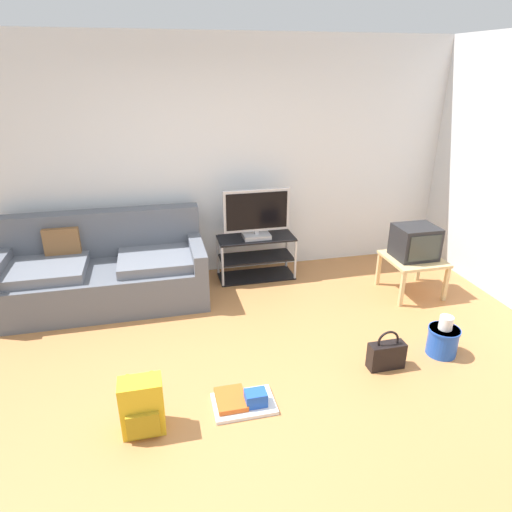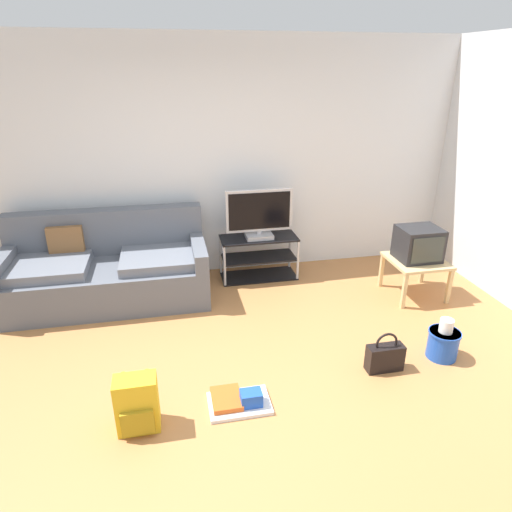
{
  "view_description": "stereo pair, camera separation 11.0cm",
  "coord_description": "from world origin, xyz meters",
  "px_view_note": "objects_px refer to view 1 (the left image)",
  "views": [
    {
      "loc": [
        -0.56,
        -2.68,
        2.36
      ],
      "look_at": [
        0.32,
        1.04,
        0.73
      ],
      "focal_mm": 31.32,
      "sensor_mm": 36.0,
      "label": 1
    },
    {
      "loc": [
        -0.45,
        -2.7,
        2.36
      ],
      "look_at": [
        0.32,
        1.04,
        0.73
      ],
      "focal_mm": 31.32,
      "sensor_mm": 36.0,
      "label": 2
    }
  ],
  "objects_px": {
    "couch": "(104,272)",
    "flat_tv": "(257,215)",
    "floor_tray": "(243,401)",
    "side_table": "(413,262)",
    "cleaning_bucket": "(443,339)",
    "backpack": "(142,407)",
    "handbag": "(386,354)",
    "crt_tv": "(415,242)",
    "tv_stand": "(256,257)"
  },
  "relations": [
    {
      "from": "tv_stand",
      "to": "side_table",
      "type": "bearing_deg",
      "value": -26.17
    },
    {
      "from": "tv_stand",
      "to": "couch",
      "type": "bearing_deg",
      "value": -173.5
    },
    {
      "from": "couch",
      "to": "side_table",
      "type": "relative_size",
      "value": 3.61
    },
    {
      "from": "backpack",
      "to": "cleaning_bucket",
      "type": "xyz_separation_m",
      "value": [
        2.57,
        0.33,
        -0.05
      ]
    },
    {
      "from": "flat_tv",
      "to": "cleaning_bucket",
      "type": "bearing_deg",
      "value": -56.68
    },
    {
      "from": "tv_stand",
      "to": "floor_tray",
      "type": "relative_size",
      "value": 1.94
    },
    {
      "from": "crt_tv",
      "to": "flat_tv",
      "type": "bearing_deg",
      "value": 154.96
    },
    {
      "from": "backpack",
      "to": "handbag",
      "type": "relative_size",
      "value": 1.17
    },
    {
      "from": "cleaning_bucket",
      "to": "floor_tray",
      "type": "relative_size",
      "value": 0.81
    },
    {
      "from": "side_table",
      "to": "floor_tray",
      "type": "relative_size",
      "value": 1.25
    },
    {
      "from": "couch",
      "to": "flat_tv",
      "type": "height_order",
      "value": "flat_tv"
    },
    {
      "from": "couch",
      "to": "cleaning_bucket",
      "type": "xyz_separation_m",
      "value": [
        2.95,
        -1.71,
        -0.18
      ]
    },
    {
      "from": "couch",
      "to": "floor_tray",
      "type": "bearing_deg",
      "value": -60.66
    },
    {
      "from": "couch",
      "to": "backpack",
      "type": "xyz_separation_m",
      "value": [
        0.38,
        -2.04,
        -0.13
      ]
    },
    {
      "from": "crt_tv",
      "to": "handbag",
      "type": "distance_m",
      "value": 1.6
    },
    {
      "from": "side_table",
      "to": "backpack",
      "type": "relative_size",
      "value": 1.39
    },
    {
      "from": "floor_tray",
      "to": "cleaning_bucket",
      "type": "bearing_deg",
      "value": 7.7
    },
    {
      "from": "side_table",
      "to": "cleaning_bucket",
      "type": "bearing_deg",
      "value": -107.52
    },
    {
      "from": "backpack",
      "to": "tv_stand",
      "type": "bearing_deg",
      "value": 33.14
    },
    {
      "from": "tv_stand",
      "to": "floor_tray",
      "type": "xyz_separation_m",
      "value": [
        -0.61,
        -2.16,
        -0.21
      ]
    },
    {
      "from": "backpack",
      "to": "floor_tray",
      "type": "relative_size",
      "value": 0.9
    },
    {
      "from": "handbag",
      "to": "floor_tray",
      "type": "relative_size",
      "value": 0.77
    },
    {
      "from": "flat_tv",
      "to": "crt_tv",
      "type": "relative_size",
      "value": 1.77
    },
    {
      "from": "flat_tv",
      "to": "floor_tray",
      "type": "bearing_deg",
      "value": -105.88
    },
    {
      "from": "side_table",
      "to": "flat_tv",
      "type": "bearing_deg",
      "value": 154.48
    },
    {
      "from": "side_table",
      "to": "cleaning_bucket",
      "type": "relative_size",
      "value": 1.55
    },
    {
      "from": "backpack",
      "to": "couch",
      "type": "bearing_deg",
      "value": 74.42
    },
    {
      "from": "flat_tv",
      "to": "cleaning_bucket",
      "type": "height_order",
      "value": "flat_tv"
    },
    {
      "from": "flat_tv",
      "to": "couch",
      "type": "bearing_deg",
      "value": -174.24
    },
    {
      "from": "floor_tray",
      "to": "crt_tv",
      "type": "bearing_deg",
      "value": 32.27
    },
    {
      "from": "flat_tv",
      "to": "floor_tray",
      "type": "relative_size",
      "value": 1.66
    },
    {
      "from": "side_table",
      "to": "handbag",
      "type": "bearing_deg",
      "value": -128.08
    },
    {
      "from": "flat_tv",
      "to": "crt_tv",
      "type": "height_order",
      "value": "flat_tv"
    },
    {
      "from": "couch",
      "to": "backpack",
      "type": "bearing_deg",
      "value": -79.42
    },
    {
      "from": "handbag",
      "to": "flat_tv",
      "type": "bearing_deg",
      "value": 108.73
    },
    {
      "from": "tv_stand",
      "to": "floor_tray",
      "type": "distance_m",
      "value": 2.25
    },
    {
      "from": "floor_tray",
      "to": "couch",
      "type": "bearing_deg",
      "value": 119.34
    },
    {
      "from": "couch",
      "to": "crt_tv",
      "type": "height_order",
      "value": "couch"
    },
    {
      "from": "backpack",
      "to": "floor_tray",
      "type": "distance_m",
      "value": 0.74
    },
    {
      "from": "side_table",
      "to": "backpack",
      "type": "distance_m",
      "value": 3.27
    },
    {
      "from": "couch",
      "to": "cleaning_bucket",
      "type": "height_order",
      "value": "couch"
    },
    {
      "from": "cleaning_bucket",
      "to": "backpack",
      "type": "bearing_deg",
      "value": -172.66
    },
    {
      "from": "backpack",
      "to": "flat_tv",
      "type": "bearing_deg",
      "value": 32.89
    },
    {
      "from": "tv_stand",
      "to": "crt_tv",
      "type": "relative_size",
      "value": 2.07
    },
    {
      "from": "couch",
      "to": "handbag",
      "type": "bearing_deg",
      "value": -36.86
    },
    {
      "from": "side_table",
      "to": "couch",
      "type": "bearing_deg",
      "value": 169.9
    },
    {
      "from": "couch",
      "to": "flat_tv",
      "type": "xyz_separation_m",
      "value": [
        1.71,
        0.17,
        0.46
      ]
    },
    {
      "from": "side_table",
      "to": "cleaning_bucket",
      "type": "xyz_separation_m",
      "value": [
        -0.35,
        -1.12,
        -0.21
      ]
    },
    {
      "from": "handbag",
      "to": "side_table",
      "type": "bearing_deg",
      "value": 51.92
    },
    {
      "from": "couch",
      "to": "floor_tray",
      "type": "height_order",
      "value": "couch"
    }
  ]
}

